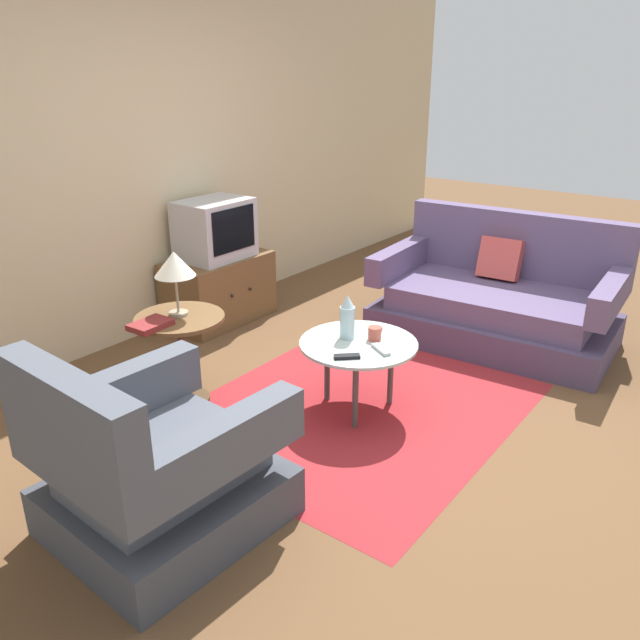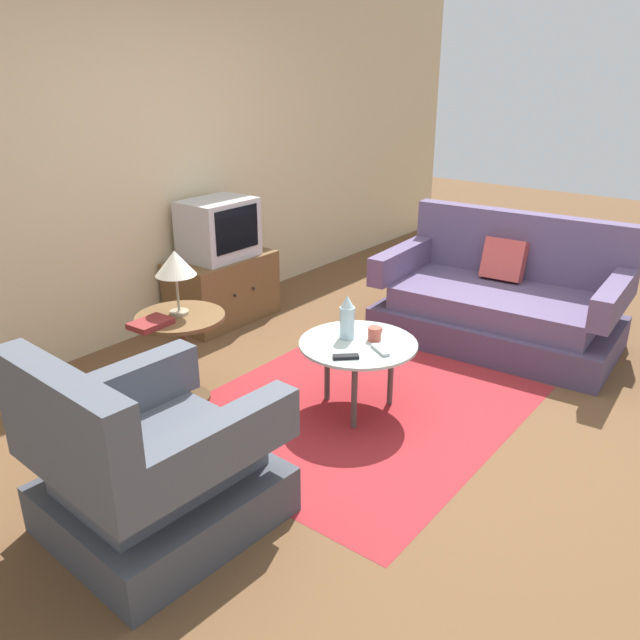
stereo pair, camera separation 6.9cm
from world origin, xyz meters
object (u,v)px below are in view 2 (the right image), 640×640
(tv_stand, at_px, (222,289))
(table_lamp, at_px, (175,265))
(tv_remote_dark, at_px, (346,357))
(vase, at_px, (347,318))
(couch, at_px, (501,303))
(book, at_px, (151,323))
(mug, at_px, (375,334))
(armchair, at_px, (149,470))
(coffee_table, at_px, (358,349))
(television, at_px, (218,229))
(side_table, at_px, (182,339))
(tv_remote_silver, at_px, (380,350))

(tv_stand, height_order, table_lamp, table_lamp)
(tv_remote_dark, bearing_deg, vase, -99.04)
(couch, distance_m, book, 2.65)
(couch, distance_m, mug, 1.51)
(book, bearing_deg, tv_stand, 28.87)
(armchair, height_order, tv_remote_dark, armchair)
(table_lamp, bearing_deg, vase, -56.47)
(coffee_table, bearing_deg, table_lamp, 120.16)
(tv_stand, relative_size, table_lamp, 2.21)
(armchair, bearing_deg, tv_stand, 131.99)
(television, height_order, mug, television)
(table_lamp, bearing_deg, book, -174.12)
(table_lamp, height_order, tv_remote_dark, table_lamp)
(coffee_table, distance_m, table_lamp, 1.20)
(coffee_table, relative_size, vase, 2.60)
(coffee_table, height_order, vase, vase)
(armchair, distance_m, tv_stand, 2.61)
(mug, distance_m, book, 1.32)
(couch, xyz_separation_m, tv_remote_dark, (-1.81, 0.16, 0.16))
(armchair, relative_size, vase, 3.60)
(armchair, bearing_deg, book, 143.07)
(side_table, relative_size, vase, 2.10)
(coffee_table, xyz_separation_m, vase, (0.02, 0.09, 0.18))
(armchair, distance_m, tv_remote_dark, 1.27)
(mug, bearing_deg, book, 131.89)
(armchair, xyz_separation_m, vase, (1.49, -0.01, 0.27))
(couch, relative_size, tv_stand, 2.04)
(coffee_table, relative_size, book, 2.96)
(television, height_order, tv_remote_dark, television)
(armchair, distance_m, side_table, 1.23)
(coffee_table, relative_size, television, 1.26)
(tv_stand, distance_m, tv_remote_dark, 1.99)
(book, bearing_deg, side_table, -2.01)
(couch, height_order, tv_stand, couch)
(vase, bearing_deg, couch, -11.84)
(side_table, bearing_deg, tv_remote_silver, -63.93)
(table_lamp, bearing_deg, coffee_table, -59.84)
(tv_remote_silver, bearing_deg, armchair, 108.71)
(television, bearing_deg, tv_stand, -90.00)
(couch, relative_size, book, 7.46)
(coffee_table, distance_m, side_table, 1.09)
(couch, xyz_separation_m, vase, (-1.57, 0.33, 0.29))
(vase, bearing_deg, tv_remote_dark, -145.39)
(table_lamp, relative_size, tv_remote_silver, 2.47)
(vase, relative_size, book, 1.14)
(vase, bearing_deg, book, 133.98)
(coffee_table, relative_size, table_lamp, 1.79)
(tv_stand, bearing_deg, coffee_table, -107.60)
(side_table, xyz_separation_m, tv_remote_dark, (0.34, -1.00, 0.04))
(tv_stand, height_order, television, television)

